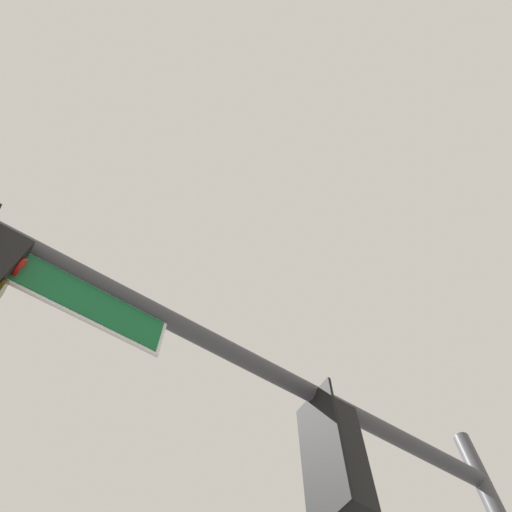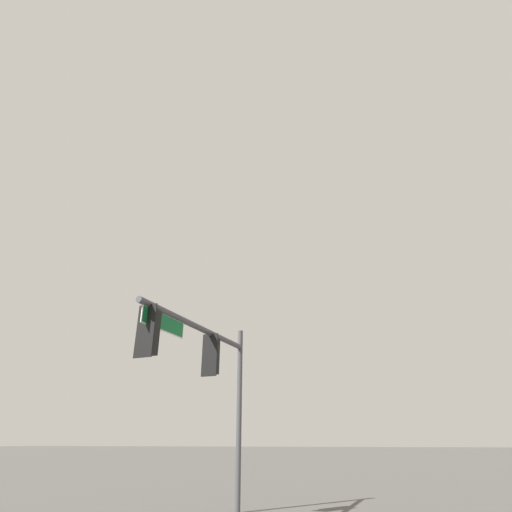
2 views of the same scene
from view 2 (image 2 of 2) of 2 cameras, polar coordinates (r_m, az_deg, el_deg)
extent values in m
cylinder|color=#47474C|center=(14.54, -2.43, -21.60)|extent=(0.18, 0.18, 5.70)
cylinder|color=#47474C|center=(12.34, -8.05, -10.15)|extent=(5.82, 0.77, 0.17)
cube|color=black|center=(12.77, -6.65, -13.82)|extent=(0.08, 0.52, 1.30)
cube|color=black|center=(12.93, -6.24, -13.98)|extent=(0.39, 0.36, 1.10)
cylinder|color=black|center=(13.06, -6.11, -11.35)|extent=(0.04, 0.04, 0.12)
cylinder|color=red|center=(13.17, -5.75, -12.73)|extent=(0.05, 0.22, 0.22)
cylinder|color=#392D05|center=(13.11, -5.81, -14.14)|extent=(0.05, 0.22, 0.22)
cylinder|color=black|center=(13.05, -5.87, -15.57)|extent=(0.05, 0.22, 0.22)
cube|color=black|center=(10.16, -15.52, -10.19)|extent=(0.08, 0.52, 1.30)
cube|color=black|center=(10.31, -14.88, -10.46)|extent=(0.39, 0.36, 1.10)
cylinder|color=black|center=(10.47, -14.52, -7.24)|extent=(0.04, 0.04, 0.12)
cylinder|color=red|center=(10.55, -14.04, -9.01)|extent=(0.05, 0.22, 0.22)
cylinder|color=#392D05|center=(10.46, -14.23, -10.74)|extent=(0.05, 0.22, 0.22)
cylinder|color=black|center=(10.39, -14.42, -12.50)|extent=(0.05, 0.22, 0.22)
cube|color=#0F602D|center=(10.80, -13.05, -9.25)|extent=(1.78, 0.22, 0.40)
cube|color=white|center=(10.80, -13.05, -9.25)|extent=(1.84, 0.21, 0.46)
camera|label=1|loc=(9.41, -0.04, -28.57)|focal=35.00mm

